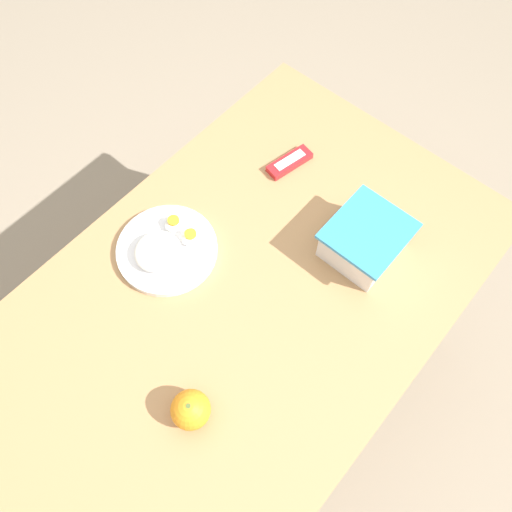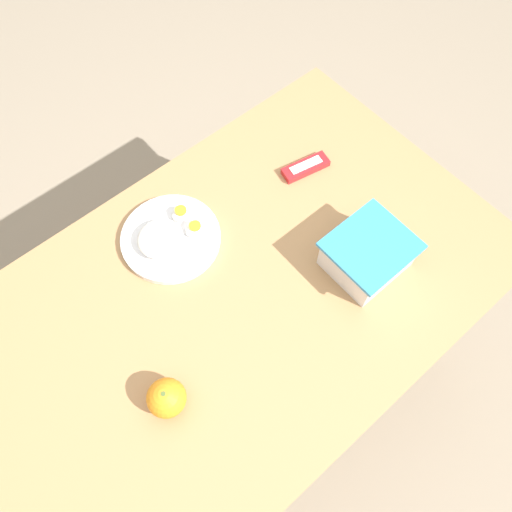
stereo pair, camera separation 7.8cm
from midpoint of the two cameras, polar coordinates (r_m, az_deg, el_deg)
name	(u,v)px [view 1 (the left image)]	position (r m, az deg, el deg)	size (l,w,h in m)	color
ground_plane	(245,376)	(1.85, -2.48, -13.62)	(10.00, 10.00, 0.00)	gray
table	(240,309)	(1.21, -3.71, -6.16)	(1.30, 0.81, 0.74)	#AD7F51
food_container	(365,241)	(1.18, 10.50, 1.53)	(0.18, 0.17, 0.10)	white
orange_fruit	(191,410)	(1.05, -9.69, -17.08)	(0.08, 0.08, 0.08)	orange
rice_plate	(166,248)	(1.20, -12.12, 0.73)	(0.24, 0.24, 0.06)	white
candy_bar	(290,162)	(1.33, 2.16, 10.57)	(0.13, 0.07, 0.02)	red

